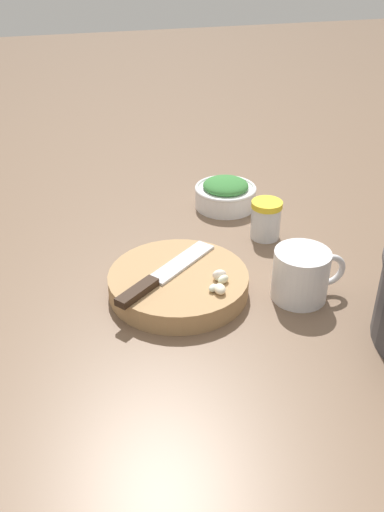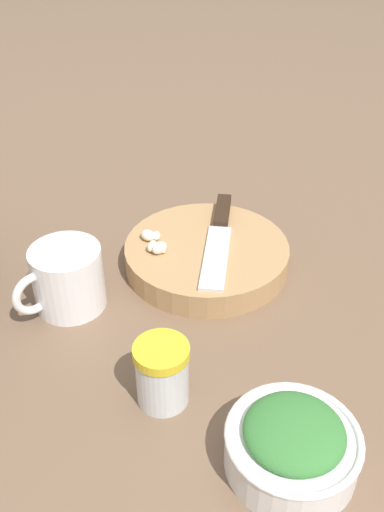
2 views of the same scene
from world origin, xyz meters
name	(u,v)px [view 1 (image 1 of 2)]	position (x,y,z in m)	size (l,w,h in m)	color
ground_plane	(224,296)	(0.00, 0.00, 0.00)	(5.00, 5.00, 0.00)	brown
cutting_board	(178,283)	(-0.03, -0.07, 0.02)	(0.24, 0.24, 0.04)	tan
chef_knife	(161,276)	(-0.03, -0.10, 0.04)	(0.17, 0.20, 0.01)	black
garlic_cloves	(219,281)	(0.02, -0.02, 0.04)	(0.06, 0.05, 0.02)	#F4E6C8
herb_bowl	(225,193)	(-0.33, 0.11, 0.03)	(0.14, 0.14, 0.07)	white
spice_jar	(266,219)	(-0.18, 0.14, 0.04)	(0.06, 0.06, 0.08)	silver
coffee_mug	(302,275)	(0.03, 0.12, 0.04)	(0.09, 0.13, 0.09)	white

